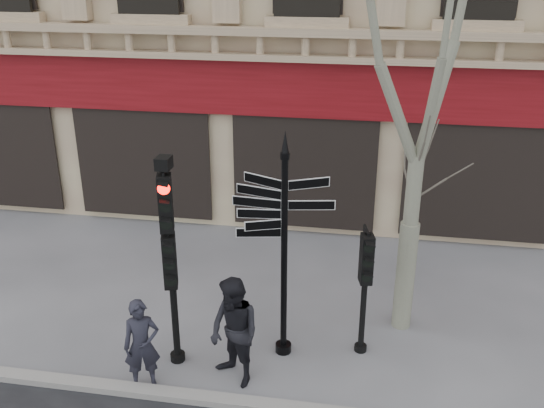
{
  "coord_description": "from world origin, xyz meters",
  "views": [
    {
      "loc": [
        1.53,
        -8.58,
        6.46
      ],
      "look_at": [
        -0.04,
        0.6,
        2.55
      ],
      "focal_mm": 40.0,
      "sensor_mm": 36.0,
      "label": 1
    }
  ],
  "objects_px": {
    "plane_tree": "(431,8)",
    "pedestrian_a": "(142,345)",
    "pedestrian_b": "(234,332)",
    "fingerpost": "(285,211)",
    "traffic_signal_secondary": "(366,271)",
    "traffic_signal_main": "(169,239)"
  },
  "relations": [
    {
      "from": "traffic_signal_secondary",
      "to": "plane_tree",
      "type": "height_order",
      "value": "plane_tree"
    },
    {
      "from": "plane_tree",
      "to": "pedestrian_b",
      "type": "xyz_separation_m",
      "value": [
        -2.69,
        -2.06,
        -4.74
      ]
    },
    {
      "from": "traffic_signal_secondary",
      "to": "pedestrian_b",
      "type": "xyz_separation_m",
      "value": [
        -1.97,
        -1.15,
        -0.65
      ]
    },
    {
      "from": "traffic_signal_main",
      "to": "pedestrian_a",
      "type": "distance_m",
      "value": 1.71
    },
    {
      "from": "traffic_signal_secondary",
      "to": "plane_tree",
      "type": "xyz_separation_m",
      "value": [
        0.71,
        0.91,
        4.09
      ]
    },
    {
      "from": "traffic_signal_secondary",
      "to": "plane_tree",
      "type": "distance_m",
      "value": 4.25
    },
    {
      "from": "plane_tree",
      "to": "traffic_signal_secondary",
      "type": "bearing_deg",
      "value": -128.04
    },
    {
      "from": "fingerpost",
      "to": "pedestrian_a",
      "type": "bearing_deg",
      "value": -148.79
    },
    {
      "from": "plane_tree",
      "to": "pedestrian_a",
      "type": "height_order",
      "value": "plane_tree"
    },
    {
      "from": "fingerpost",
      "to": "pedestrian_b",
      "type": "distance_m",
      "value": 2.07
    },
    {
      "from": "traffic_signal_secondary",
      "to": "pedestrian_a",
      "type": "xyz_separation_m",
      "value": [
        -3.37,
        -1.51,
        -0.79
      ]
    },
    {
      "from": "traffic_signal_main",
      "to": "pedestrian_b",
      "type": "bearing_deg",
      "value": -33.99
    },
    {
      "from": "pedestrian_b",
      "to": "traffic_signal_main",
      "type": "bearing_deg",
      "value": -159.45
    },
    {
      "from": "traffic_signal_secondary",
      "to": "pedestrian_b",
      "type": "bearing_deg",
      "value": -162.24
    },
    {
      "from": "fingerpost",
      "to": "traffic_signal_main",
      "type": "relative_size",
      "value": 1.09
    },
    {
      "from": "fingerpost",
      "to": "plane_tree",
      "type": "height_order",
      "value": "plane_tree"
    },
    {
      "from": "pedestrian_a",
      "to": "traffic_signal_secondary",
      "type": "bearing_deg",
      "value": 1.34
    },
    {
      "from": "traffic_signal_main",
      "to": "pedestrian_a",
      "type": "bearing_deg",
      "value": -129.6
    },
    {
      "from": "pedestrian_a",
      "to": "pedestrian_b",
      "type": "height_order",
      "value": "pedestrian_b"
    },
    {
      "from": "traffic_signal_secondary",
      "to": "plane_tree",
      "type": "relative_size",
      "value": 0.28
    },
    {
      "from": "pedestrian_a",
      "to": "pedestrian_b",
      "type": "distance_m",
      "value": 1.46
    },
    {
      "from": "fingerpost",
      "to": "pedestrian_a",
      "type": "xyz_separation_m",
      "value": [
        -2.05,
        -1.26,
        -1.9
      ]
    }
  ]
}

